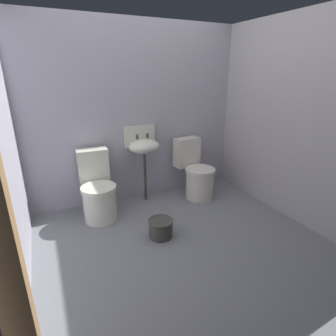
{
  "coord_description": "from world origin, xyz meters",
  "views": [
    {
      "loc": [
        -1.13,
        -2.06,
        1.66
      ],
      "look_at": [
        0.0,
        0.31,
        0.7
      ],
      "focal_mm": 28.59,
      "sensor_mm": 36.0,
      "label": 1
    }
  ],
  "objects_px": {
    "toilet_right": "(196,174)",
    "bucket": "(161,228)",
    "toilet_left": "(98,191)",
    "sink": "(143,146)"
  },
  "relations": [
    {
      "from": "bucket",
      "to": "sink",
      "type": "bearing_deg",
      "value": 79.43
    },
    {
      "from": "toilet_right",
      "to": "bucket",
      "type": "relative_size",
      "value": 2.91
    },
    {
      "from": "toilet_left",
      "to": "sink",
      "type": "bearing_deg",
      "value": -161.42
    },
    {
      "from": "toilet_left",
      "to": "sink",
      "type": "xyz_separation_m",
      "value": [
        0.66,
        0.19,
        0.43
      ]
    },
    {
      "from": "toilet_right",
      "to": "bucket",
      "type": "height_order",
      "value": "toilet_right"
    },
    {
      "from": "toilet_left",
      "to": "sink",
      "type": "relative_size",
      "value": 0.79
    },
    {
      "from": "toilet_left",
      "to": "sink",
      "type": "distance_m",
      "value": 0.81
    },
    {
      "from": "toilet_left",
      "to": "bucket",
      "type": "height_order",
      "value": "toilet_left"
    },
    {
      "from": "toilet_right",
      "to": "toilet_left",
      "type": "bearing_deg",
      "value": -8.65
    },
    {
      "from": "toilet_left",
      "to": "toilet_right",
      "type": "bearing_deg",
      "value": -177.37
    }
  ]
}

